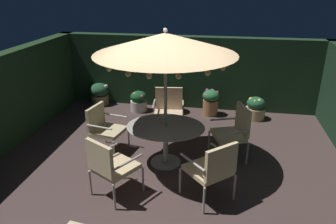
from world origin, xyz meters
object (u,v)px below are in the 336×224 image
patio_dining_table (166,134)px  potted_plant_left_far (173,101)px  patio_chair_south (213,167)px  patio_umbrella (165,44)px  patio_chair_east (104,126)px  patio_chair_northeast (169,108)px  patio_chair_north (234,129)px  patio_chair_southeast (110,164)px  potted_plant_back_center (99,93)px  potted_plant_back_left (255,108)px  potted_plant_front_corner (139,101)px  potted_plant_left_near (211,102)px

patio_dining_table → potted_plant_left_far: size_ratio=2.41×
patio_chair_south → potted_plant_left_far: 3.66m
patio_umbrella → patio_chair_east: 2.11m
patio_chair_northeast → patio_chair_south: size_ratio=0.99×
patio_dining_table → patio_chair_north: size_ratio=1.36×
patio_umbrella → patio_chair_northeast: 2.08m
patio_chair_southeast → potted_plant_back_center: patio_chair_southeast is taller
patio_chair_northeast → potted_plant_back_left: bearing=30.5°
patio_chair_north → potted_plant_front_corner: patio_chair_north is taller
patio_dining_table → potted_plant_back_center: (-2.33, 2.72, -0.30)m
patio_chair_north → potted_plant_back_center: (-3.55, 2.27, -0.28)m
patio_chair_east → patio_chair_south: (2.15, -1.19, 0.04)m
patio_chair_southeast → potted_plant_left_far: bearing=84.1°
patio_dining_table → patio_chair_east: size_ratio=1.50×
patio_umbrella → potted_plant_back_left: 3.58m
patio_dining_table → patio_umbrella: (-0.00, 0.00, 1.61)m
patio_umbrella → patio_chair_north: size_ratio=2.39×
potted_plant_back_left → potted_plant_front_corner: size_ratio=1.04×
potted_plant_front_corner → patio_chair_east: bearing=-92.8°
patio_chair_north → patio_chair_southeast: patio_chair_north is taller
potted_plant_front_corner → potted_plant_back_center: (-1.17, 0.29, 0.03)m
patio_chair_south → potted_plant_left_near: 3.46m
patio_umbrella → potted_plant_back_left: size_ratio=4.45×
potted_plant_front_corner → patio_chair_north: bearing=-39.9°
patio_chair_east → potted_plant_front_corner: size_ratio=1.77×
patio_dining_table → potted_plant_back_left: size_ratio=2.54×
patio_chair_north → patio_chair_east: bearing=-175.4°
patio_dining_table → patio_chair_south: patio_chair_south is taller
potted_plant_back_center → patio_chair_north: bearing=-32.6°
patio_chair_northeast → patio_chair_east: (-1.10, -1.04, -0.04)m
patio_chair_northeast → patio_chair_southeast: (-0.48, -2.41, -0.00)m
patio_chair_southeast → patio_chair_northeast: bearing=78.8°
potted_plant_front_corner → potted_plant_left_near: bearing=1.9°
patio_chair_north → potted_plant_back_center: bearing=147.4°
patio_chair_northeast → potted_plant_left_far: size_ratio=1.72×
patio_chair_northeast → patio_chair_southeast: bearing=-101.2°
patio_chair_east → potted_plant_back_center: (-1.07, 2.48, -0.24)m
patio_umbrella → potted_plant_back_left: patio_umbrella is taller
patio_chair_north → patio_chair_northeast: 1.62m
patio_umbrella → potted_plant_left_near: patio_umbrella is taller
patio_dining_table → patio_umbrella: bearing=104.9°
patio_dining_table → potted_plant_front_corner: size_ratio=2.65×
patio_chair_south → patio_dining_table: bearing=132.9°
potted_plant_left_far → potted_plant_back_center: bearing=174.1°
patio_dining_table → patio_chair_north: 1.30m
potted_plant_back_left → potted_plant_back_center: potted_plant_back_center is taller
potted_plant_back_left → potted_plant_left_far: bearing=177.8°
potted_plant_back_left → potted_plant_front_corner: bearing=179.9°
patio_chair_south → patio_chair_northeast: bearing=115.3°
patio_umbrella → patio_chair_north: 2.08m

